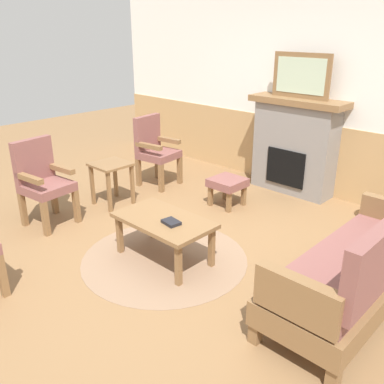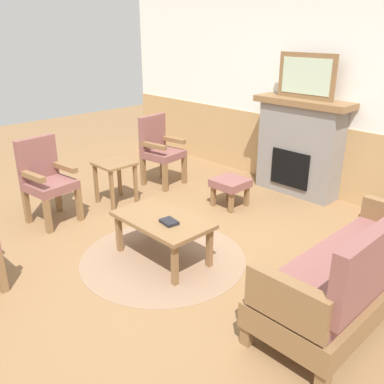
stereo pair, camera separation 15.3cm
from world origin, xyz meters
name	(u,v)px [view 1 (the left image)]	position (x,y,z in m)	size (l,w,h in m)	color
ground_plane	(168,251)	(0.00, 0.00, 0.00)	(14.00, 14.00, 0.00)	olive
wall_back	(309,93)	(0.00, 2.60, 1.31)	(7.20, 0.14, 2.70)	white
fireplace	(295,145)	(0.00, 2.35, 0.65)	(1.30, 0.44, 1.28)	gray
framed_picture	(301,76)	(0.00, 2.35, 1.56)	(0.80, 0.04, 0.56)	brown
couch	(358,268)	(1.77, 0.37, 0.40)	(0.70, 1.80, 0.98)	brown
coffee_table	(164,224)	(0.08, -0.13, 0.39)	(0.96, 0.56, 0.44)	brown
round_rug	(165,258)	(0.08, -0.13, 0.00)	(1.63, 1.63, 0.01)	#896B51
book_on_table	(171,222)	(0.22, -0.16, 0.46)	(0.17, 0.12, 0.03)	black
footstool	(227,184)	(-0.32, 1.33, 0.28)	(0.40, 0.40, 0.36)	brown
armchair_near_fireplace	(155,148)	(-1.58, 1.24, 0.54)	(0.54, 0.54, 0.98)	brown
armchair_by_window_left	(42,179)	(-1.52, -0.50, 0.54)	(0.54, 0.54, 0.98)	brown
side_table	(111,172)	(-1.41, 0.35, 0.43)	(0.44, 0.44, 0.55)	brown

